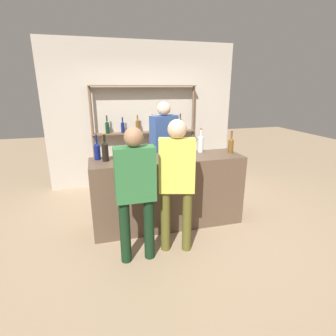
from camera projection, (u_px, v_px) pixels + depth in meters
ground_plane at (168, 223)px, 3.95m from camera, size 16.00×16.00×0.00m
bar_counter at (168, 191)px, 3.80m from camera, size 2.14×0.59×1.02m
back_wall at (143, 116)px, 5.28m from camera, size 3.74×0.12×2.80m
back_shelf at (145, 122)px, 5.14m from camera, size 2.06×0.18×1.99m
counter_bottle_0 at (97, 150)px, 3.51m from camera, size 0.09×0.09×0.34m
counter_bottle_1 at (231, 145)px, 3.87m from camera, size 0.08×0.08×0.33m
counter_bottle_2 at (178, 145)px, 3.82m from camera, size 0.07×0.07×0.34m
counter_bottle_3 at (201, 143)px, 3.92m from camera, size 0.08×0.08×0.35m
counter_bottle_4 at (105, 151)px, 3.44m from camera, size 0.09×0.09×0.37m
wine_glass at (176, 149)px, 3.67m from camera, size 0.07×0.07×0.14m
cork_jar at (133, 154)px, 3.53m from camera, size 0.11×0.11×0.15m
server_behind_counter at (164, 144)px, 4.51m from camera, size 0.50×0.35×1.73m
customer_center at (177, 177)px, 3.03m from camera, size 0.44×0.28×1.63m
customer_left at (136, 187)px, 2.86m from camera, size 0.44×0.21×1.57m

